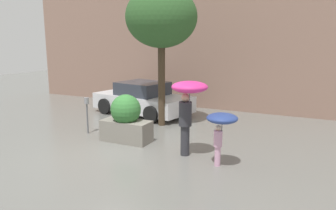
{
  "coord_description": "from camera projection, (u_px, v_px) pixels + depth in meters",
  "views": [
    {
      "loc": [
        4.77,
        -7.0,
        2.97
      ],
      "look_at": [
        0.63,
        1.6,
        1.05
      ],
      "focal_mm": 35.0,
      "sensor_mm": 36.0,
      "label": 1
    }
  ],
  "objects": [
    {
      "name": "building_facade",
      "position": [
        204.0,
        39.0,
        13.95
      ],
      "size": [
        18.0,
        0.3,
        6.0
      ],
      "color": "#8C6B5B",
      "rests_on": "ground"
    },
    {
      "name": "parking_meter",
      "position": [
        87.0,
        107.0,
        10.37
      ],
      "size": [
        0.14,
        0.14,
        1.17
      ],
      "color": "#595B60",
      "rests_on": "ground"
    },
    {
      "name": "person_adult",
      "position": [
        188.0,
        99.0,
        8.19
      ],
      "size": [
        0.91,
        0.91,
        1.96
      ],
      "rotation": [
        0.0,
        0.0,
        -0.42
      ],
      "color": "#2D2D33",
      "rests_on": "ground"
    },
    {
      "name": "ground_plane",
      "position": [
        121.0,
        152.0,
        8.8
      ],
      "size": [
        40.0,
        40.0,
        0.0
      ],
      "primitive_type": "plane",
      "color": "slate"
    },
    {
      "name": "person_child",
      "position": [
        221.0,
        123.0,
        7.58
      ],
      "size": [
        0.73,
        0.73,
        1.3
      ],
      "rotation": [
        0.0,
        0.0,
        -0.2
      ],
      "color": "#D199B7",
      "rests_on": "ground"
    },
    {
      "name": "street_tree",
      "position": [
        161.0,
        18.0,
        10.82
      ],
      "size": [
        2.39,
        2.39,
        4.71
      ],
      "color": "#423323",
      "rests_on": "ground"
    },
    {
      "name": "planter_box",
      "position": [
        126.0,
        120.0,
        9.58
      ],
      "size": [
        1.48,
        0.89,
        1.41
      ],
      "color": "gray",
      "rests_on": "ground"
    },
    {
      "name": "parked_car_near",
      "position": [
        143.0,
        99.0,
        13.18
      ],
      "size": [
        4.23,
        2.63,
        1.3
      ],
      "rotation": [
        0.0,
        0.0,
        1.37
      ],
      "color": "silver",
      "rests_on": "ground"
    }
  ]
}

